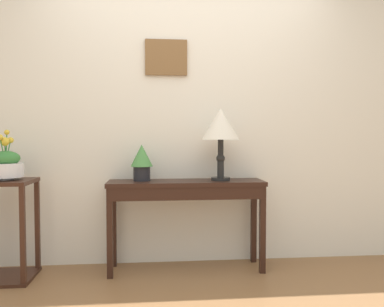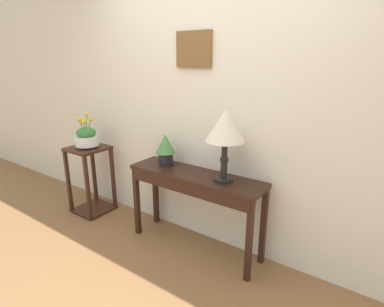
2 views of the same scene
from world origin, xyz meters
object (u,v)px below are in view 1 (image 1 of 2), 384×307
Objects in this scene: console_table at (186,195)px; planter_bowl_wide at (6,164)px; table_lamp at (221,127)px; potted_plant_on_console at (142,161)px; pedestal_stand_left at (7,230)px.

planter_bowl_wide is (-1.39, -0.06, 0.26)m from console_table.
potted_plant_on_console is (-0.65, 0.03, -0.28)m from table_lamp.
planter_bowl_wide is at bearing -177.08° from table_lamp.
pedestal_stand_left is at bearing 111.62° from planter_bowl_wide.
console_table is 1.42m from planter_bowl_wide.
console_table is 1.41m from pedestal_stand_left.
table_lamp is at bearing 4.46° from console_table.
planter_bowl_wide is at bearing -68.38° from pedestal_stand_left.
table_lamp is 1.86m from pedestal_stand_left.
console_table is at bearing 2.61° from planter_bowl_wide.
potted_plant_on_console is at bearing 6.63° from planter_bowl_wide.
console_table is 0.63m from table_lamp.
console_table is 2.14× the size of table_lamp.
potted_plant_on_console is (-0.36, 0.06, 0.28)m from console_table.
console_table is at bearing -175.54° from table_lamp.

